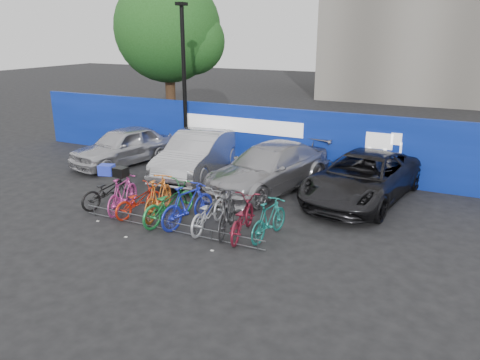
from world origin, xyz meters
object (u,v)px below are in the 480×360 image
Objects in this scene: lamppost at (184,81)px; bike_9 at (269,219)px; car_3 at (363,178)px; bike_0 at (108,190)px; bike_rack at (169,226)px; bike_5 at (188,205)px; bike_3 at (158,197)px; bike_4 at (169,203)px; car_2 at (269,168)px; bike_2 at (139,200)px; car_1 at (198,154)px; tree at (172,31)px; bike_8 at (242,218)px; car_0 at (123,146)px; bike_7 at (227,213)px; bike_6 at (208,211)px; bike_1 at (123,194)px.

lamppost is 8.23m from bike_9.
car_3 reaches higher than bike_0.
bike_5 reaches higher than bike_rack.
bike_9 is at bearing 167.50° from bike_3.
bike_4 is at bearing 123.06° from bike_rack.
lamppost reaches higher than car_2.
bike_2 is (1.27, -0.19, -0.05)m from bike_0.
car_1 reaches higher than bike_3.
lamppost is 6.33m from bike_3.
bike_9 is at bearing -46.59° from tree.
bike_8 is at bearing -46.73° from lamppost.
car_0 reaches higher than bike_2.
car_3 is at bearing 13.49° from car_0.
car_2 is at bearing -122.18° from bike_0.
car_3 is 6.08m from bike_4.
lamppost reaches higher than bike_4.
bike_5 is at bearing -9.31° from bike_8.
car_0 is at bearing -168.04° from car_2.
bike_8 is at bearing 23.27° from bike_9.
tree is 11.59m from bike_0.
tree is 4.14× the size of bike_7.
bike_5 is (7.02, -10.06, -4.48)m from tree.
car_3 is 6.32m from bike_3.
bike_rack is 3.29× the size of bike_2.
car_1 reaches higher than bike_9.
bike_rack is 2.95× the size of bike_6.
bike_1 is (4.72, -10.01, -4.53)m from tree.
lamppost is at bearing -89.30° from bike_1.
car_2 is (7.83, -6.30, -4.32)m from tree.
bike_3 reaches higher than bike_8.
bike_4 is at bearing -76.97° from car_1.
car_0 is 4.77m from bike_0.
bike_1 is at bearing 5.00° from bike_4.
lamppost is at bearing -70.19° from bike_0.
car_2 is at bearing -88.51° from bike_5.
bike_2 reaches higher than bike_rack.
bike_2 is at bearing -108.22° from car_2.
tree is at bearing 160.65° from car_3.
bike_8 is (0.82, -3.76, -0.24)m from car_2.
bike_4 is 2.95m from bike_9.
bike_5 is 1.03× the size of bike_6.
car_0 is 6.03m from bike_3.
bike_0 is 1.00× the size of bike_7.
lamppost reaches higher than bike_6.
car_1 is 4.14m from bike_3.
bike_3 is at bearing -82.28° from car_1.
car_3 reaches higher than bike_2.
bike_5 is (-0.81, -3.77, -0.16)m from car_2.
bike_0 is 0.99× the size of bike_6.
bike_rack is 1.14× the size of car_1.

